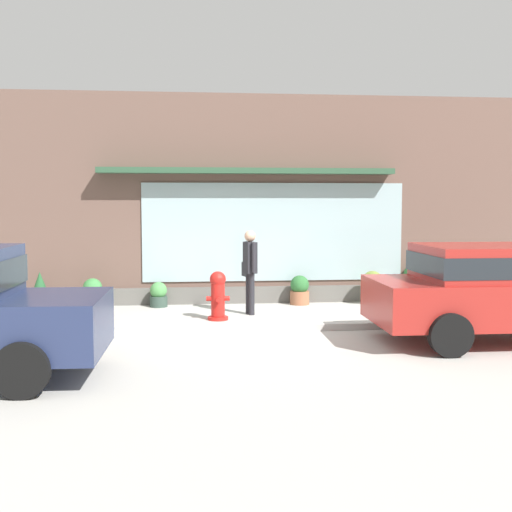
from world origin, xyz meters
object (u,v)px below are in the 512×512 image
Objects in this scene: potted_plant_by_entrance at (159,295)px; potted_plant_trailing_edge at (372,285)px; potted_plant_window_left at (300,290)px; potted_plant_low_front at (416,281)px; potted_plant_near_hydrant at (93,293)px; pedestrian_with_handbag at (250,266)px; parked_car_red at (508,287)px; fire_hydrant at (218,295)px; potted_plant_window_right at (40,292)px.

potted_plant_trailing_edge is (4.59, -0.15, 0.17)m from potted_plant_by_entrance.
potted_plant_window_left is 2.66m from potted_plant_low_front.
potted_plant_near_hydrant reaches higher than potted_plant_window_left.
pedestrian_with_handbag is at bearing -17.21° from potted_plant_near_hydrant.
parked_car_red is at bearing -29.64° from potted_plant_near_hydrant.
parked_car_red reaches higher than potted_plant_low_front.
pedestrian_with_handbag is 4.08m from potted_plant_low_front.
parked_car_red is at bearing -75.16° from potted_plant_trailing_edge.
potted_plant_by_entrance is (-3.03, -0.01, -0.05)m from potted_plant_window_left.
potted_plant_low_front reaches higher than potted_plant_trailing_edge.
potted_plant_near_hydrant is 0.88× the size of potted_plant_trailing_edge.
pedestrian_with_handbag reaches higher than potted_plant_trailing_edge.
potted_plant_window_right is (-3.59, 1.58, -0.10)m from fire_hydrant.
parked_car_red reaches higher than potted_plant_trailing_edge.
parked_car_red is 4.91m from potted_plant_window_left.
pedestrian_with_handbag is 2.13× the size of potted_plant_window_right.
pedestrian_with_handbag reaches higher than parked_car_red.
potted_plant_low_front is (0.04, 4.27, -0.43)m from parked_car_red.
pedestrian_with_handbag is at bearing 40.85° from fire_hydrant.
fire_hydrant is 5.10m from parked_car_red.
potted_plant_window_left is 5.44m from potted_plant_window_right.
fire_hydrant is at bearing -31.58° from potted_plant_near_hydrant.
potted_plant_trailing_edge is at bearing -163.58° from potted_plant_low_front.
fire_hydrant is 1.18× the size of potted_plant_window_right.
potted_plant_window_left is at bearing 42.37° from fire_hydrant.
fire_hydrant reaches higher than potted_plant_low_front.
potted_plant_window_right reaches higher than potted_plant_window_left.
parked_car_red reaches higher than potted_plant_window_left.
potted_plant_window_right is at bearing -177.76° from potted_plant_by_entrance.
potted_plant_window_left is 3.03m from potted_plant_by_entrance.
pedestrian_with_handbag is (0.66, 0.57, 0.49)m from fire_hydrant.
potted_plant_by_entrance is 0.73× the size of potted_plant_trailing_edge.
pedestrian_with_handbag reaches higher than potted_plant_low_front.
parked_car_red is 7.08× the size of potted_plant_window_left.
potted_plant_trailing_edge is (2.76, 0.96, -0.54)m from pedestrian_with_handbag.
potted_plant_window_right is (-8.06, 4.01, -0.51)m from parked_car_red.
potted_plant_window_right reaches higher than potted_plant_trailing_edge.
parked_car_red is 8.06m from potted_plant_near_hydrant.
potted_plant_window_right reaches higher than potted_plant_by_entrance.
potted_plant_near_hydrant is (-3.18, 0.99, -0.63)m from pedestrian_with_handbag.
potted_plant_window_left is (1.85, 1.69, -0.16)m from fire_hydrant.
potted_plant_near_hydrant reaches higher than potted_plant_by_entrance.
pedestrian_with_handbag is 4.41m from potted_plant_window_right.
pedestrian_with_handbag is 2.26m from potted_plant_by_entrance.
potted_plant_by_entrance is (-1.83, 1.11, -0.71)m from pedestrian_with_handbag.
potted_plant_by_entrance is at bearing 2.24° from potted_plant_window_right.
potted_plant_trailing_edge is at bearing -0.46° from potted_plant_window_right.
potted_plant_trailing_edge reaches higher than potted_plant_near_hydrant.
pedestrian_with_handbag is 3.39m from potted_plant_near_hydrant.
pedestrian_with_handbag is 2.97m from potted_plant_trailing_edge.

